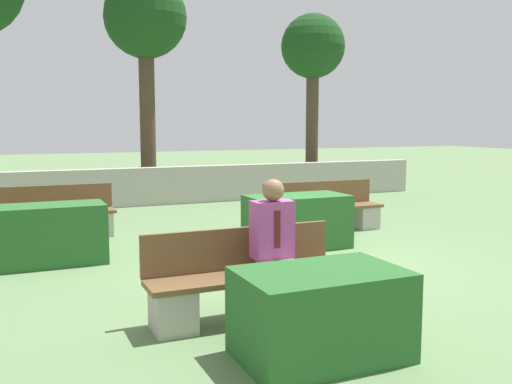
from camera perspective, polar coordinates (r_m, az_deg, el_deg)
The scene contains 11 objects.
ground_plane at distance 7.63m, azimuth 4.72°, elevation -6.97°, with size 60.00×60.00×0.00m, color #607F51.
perimeter_wall at distance 13.13m, azimuth -7.90°, elevation 0.69°, with size 12.67×0.30×0.85m.
bench_front at distance 5.39m, azimuth -0.94°, elevation -9.30°, with size 1.90×0.48×0.84m.
bench_left_side at distance 9.61m, azimuth -19.64°, elevation -2.52°, with size 1.91×0.49×0.84m.
bench_right_side at distance 9.74m, azimuth 6.77°, elevation -2.00°, with size 2.09×0.48×0.84m.
person_seated_man at distance 5.27m, azimuth 2.20°, elevation -5.23°, with size 0.38×0.64×1.31m.
hedge_block_near_left at distance 7.87m, azimuth -22.07°, elevation -4.13°, with size 1.99×0.69×0.78m.
hedge_block_near_right at distance 8.39m, azimuth 4.14°, elevation -2.97°, with size 1.47×0.78×0.78m.
hedge_block_mid_left at distance 4.56m, azimuth 6.49°, elevation -12.04°, with size 1.27×0.84×0.70m.
tree_center_left at distance 14.46m, azimuth -11.00°, elevation 16.21°, with size 1.98×1.98×5.35m.
tree_center_right at distance 15.77m, azimuth 5.71°, elevation 13.76°, with size 1.71×1.71×4.73m.
Camera 1 is at (-3.53, -6.52, 1.82)m, focal length 40.00 mm.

